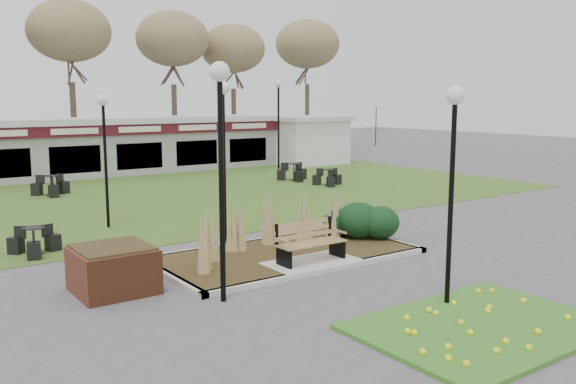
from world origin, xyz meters
TOP-DOWN VIEW (x-y plane):
  - ground at (0.00, 0.00)m, footprint 100.00×100.00m
  - lawn at (0.00, 12.00)m, footprint 34.00×16.00m
  - flower_bed at (0.00, -4.60)m, footprint 4.20×3.00m
  - planting_bed at (1.27, 1.35)m, footprint 6.75×3.40m
  - park_bench at (0.00, 0.25)m, footprint 1.70×0.66m
  - brick_planter at (-4.40, 1.00)m, footprint 1.50×1.50m
  - food_pavilion at (0.00, 19.96)m, footprint 24.60×3.40m
  - service_hut at (13.50, 18.00)m, footprint 4.40×3.40m
  - tree_backdrop at (0.00, 28.00)m, footprint 47.24×5.24m
  - lamp_post_near_left at (-0.51, 3.31)m, footprint 0.36×0.36m
  - lamp_post_near_right at (0.42, -3.50)m, footprint 0.34×0.34m
  - lamp_post_mid_left at (-2.88, -0.80)m, footprint 0.38×0.38m
  - lamp_post_mid_right at (-2.39, 7.12)m, footprint 0.33×0.33m
  - lamp_post_far_right at (10.60, 16.92)m, footprint 0.40×0.40m
  - bistro_set_a at (-5.00, 5.00)m, footprint 1.26×1.25m
  - bistro_set_b at (-2.18, 14.45)m, footprint 1.51×1.39m
  - bistro_set_c at (8.68, 10.22)m, footprint 1.23×1.37m
  - bistro_set_d at (8.41, 12.47)m, footprint 1.48×1.48m
  - patio_umbrella at (16.00, 14.92)m, footprint 1.81×1.84m

SIDE VIEW (x-z plane):
  - ground at x=0.00m, z-range 0.00..0.00m
  - lawn at x=0.00m, z-range 0.00..0.02m
  - flower_bed at x=0.00m, z-range -0.01..0.15m
  - bistro_set_a at x=-5.00m, z-range -0.10..0.59m
  - bistro_set_c at x=8.68m, z-range -0.10..0.63m
  - bistro_set_b at x=-2.18m, z-range -0.11..0.69m
  - bistro_set_d at x=8.41m, z-range -0.12..0.70m
  - planting_bed at x=1.27m, z-range -0.27..1.00m
  - brick_planter at x=-4.40m, z-range 0.00..0.95m
  - park_bench at x=0.00m, z-range 0.12..1.05m
  - patio_umbrella at x=16.00m, z-range 0.31..2.57m
  - service_hut at x=13.50m, z-range 0.04..2.86m
  - food_pavilion at x=0.00m, z-range 0.03..2.93m
  - lamp_post_mid_right at x=-2.39m, z-range 0.91..4.91m
  - lamp_post_near_right at x=0.42m, z-range 0.94..5.04m
  - lamp_post_near_left at x=-0.51m, z-range 0.99..5.32m
  - lamp_post_mid_left at x=-2.88m, z-range 1.04..5.60m
  - lamp_post_far_right at x=10.60m, z-range 1.11..5.97m
  - tree_backdrop at x=0.00m, z-range 3.18..13.54m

